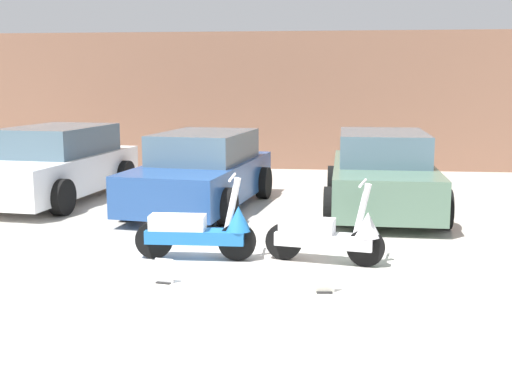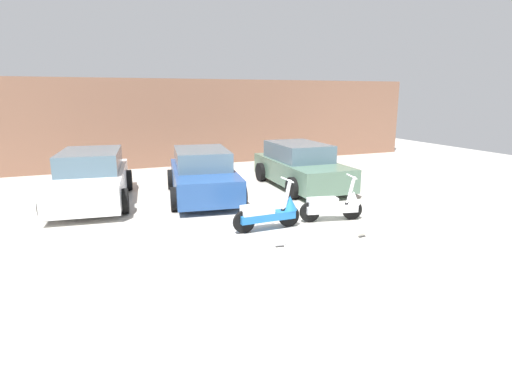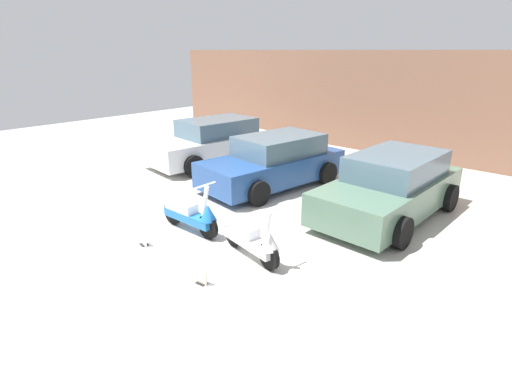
{
  "view_description": "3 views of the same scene",
  "coord_description": "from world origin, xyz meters",
  "px_view_note": "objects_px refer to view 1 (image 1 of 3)",
  "views": [
    {
      "loc": [
        1.26,
        -6.93,
        2.13
      ],
      "look_at": [
        0.3,
        1.84,
        0.71
      ],
      "focal_mm": 45.0,
      "sensor_mm": 36.0,
      "label": 1
    },
    {
      "loc": [
        -3.35,
        -6.71,
        2.71
      ],
      "look_at": [
        0.14,
        2.02,
        0.6
      ],
      "focal_mm": 28.0,
      "sensor_mm": 36.0,
      "label": 2
    },
    {
      "loc": [
        5.26,
        -3.9,
        3.25
      ],
      "look_at": [
        0.21,
        1.74,
        0.72
      ],
      "focal_mm": 28.0,
      "sensor_mm": 36.0,
      "label": 3
    }
  ],
  "objects_px": {
    "placard_near_left_scooter": "(164,272)",
    "scooter_front_left": "(201,230)",
    "car_rear_left": "(55,165)",
    "scooter_front_right": "(329,234)",
    "car_rear_center": "(202,172)",
    "placard_near_right_scooter": "(324,281)",
    "car_rear_right": "(382,173)"
  },
  "relations": [
    {
      "from": "scooter_front_left",
      "to": "car_rear_left",
      "type": "distance_m",
      "value": 4.94
    },
    {
      "from": "car_rear_right",
      "to": "placard_near_right_scooter",
      "type": "height_order",
      "value": "car_rear_right"
    },
    {
      "from": "car_rear_left",
      "to": "placard_near_right_scooter",
      "type": "distance_m",
      "value": 6.74
    },
    {
      "from": "car_rear_left",
      "to": "car_rear_right",
      "type": "relative_size",
      "value": 1.05
    },
    {
      "from": "placard_near_left_scooter",
      "to": "placard_near_right_scooter",
      "type": "distance_m",
      "value": 1.69
    },
    {
      "from": "car_rear_left",
      "to": "scooter_front_left",
      "type": "bearing_deg",
      "value": 49.66
    },
    {
      "from": "car_rear_left",
      "to": "scooter_front_right",
      "type": "bearing_deg",
      "value": 60.29
    },
    {
      "from": "car_rear_left",
      "to": "placard_near_left_scooter",
      "type": "xyz_separation_m",
      "value": [
        3.15,
        -4.53,
        -0.51
      ]
    },
    {
      "from": "scooter_front_right",
      "to": "placard_near_right_scooter",
      "type": "height_order",
      "value": "scooter_front_right"
    },
    {
      "from": "car_rear_center",
      "to": "placard_near_right_scooter",
      "type": "relative_size",
      "value": 14.98
    },
    {
      "from": "car_rear_left",
      "to": "placard_near_left_scooter",
      "type": "height_order",
      "value": "car_rear_left"
    },
    {
      "from": "car_rear_center",
      "to": "placard_near_right_scooter",
      "type": "distance_m",
      "value": 4.69
    },
    {
      "from": "scooter_front_right",
      "to": "car_rear_left",
      "type": "relative_size",
      "value": 0.35
    },
    {
      "from": "scooter_front_left",
      "to": "car_rear_center",
      "type": "height_order",
      "value": "car_rear_center"
    },
    {
      "from": "scooter_front_left",
      "to": "car_rear_right",
      "type": "relative_size",
      "value": 0.38
    },
    {
      "from": "car_rear_center",
      "to": "placard_near_left_scooter",
      "type": "bearing_deg",
      "value": 13.21
    },
    {
      "from": "scooter_front_right",
      "to": "car_rear_center",
      "type": "distance_m",
      "value": 3.79
    },
    {
      "from": "scooter_front_right",
      "to": "placard_near_right_scooter",
      "type": "distance_m",
      "value": 1.08
    },
    {
      "from": "car_rear_right",
      "to": "car_rear_left",
      "type": "bearing_deg",
      "value": -92.2
    },
    {
      "from": "car_rear_right",
      "to": "placard_near_right_scooter",
      "type": "xyz_separation_m",
      "value": [
        -0.93,
        -4.28,
        -0.5
      ]
    },
    {
      "from": "scooter_front_right",
      "to": "car_rear_center",
      "type": "bearing_deg",
      "value": 134.92
    },
    {
      "from": "car_rear_left",
      "to": "placard_near_right_scooter",
      "type": "xyz_separation_m",
      "value": [
        4.84,
        -4.66,
        -0.51
      ]
    },
    {
      "from": "scooter_front_left",
      "to": "placard_near_right_scooter",
      "type": "distance_m",
      "value": 1.83
    },
    {
      "from": "scooter_front_left",
      "to": "car_rear_right",
      "type": "height_order",
      "value": "car_rear_right"
    },
    {
      "from": "car_rear_right",
      "to": "placard_near_right_scooter",
      "type": "bearing_deg",
      "value": -10.63
    },
    {
      "from": "scooter_front_left",
      "to": "car_rear_center",
      "type": "distance_m",
      "value": 3.2
    },
    {
      "from": "scooter_front_right",
      "to": "car_rear_right",
      "type": "distance_m",
      "value": 3.35
    },
    {
      "from": "scooter_front_right",
      "to": "car_rear_center",
      "type": "height_order",
      "value": "car_rear_center"
    },
    {
      "from": "placard_near_left_scooter",
      "to": "scooter_front_left",
      "type": "bearing_deg",
      "value": 76.94
    },
    {
      "from": "placard_near_left_scooter",
      "to": "placard_near_right_scooter",
      "type": "height_order",
      "value": "same"
    },
    {
      "from": "scooter_front_right",
      "to": "placard_near_right_scooter",
      "type": "xyz_separation_m",
      "value": [
        -0.05,
        -1.05,
        -0.24
      ]
    },
    {
      "from": "car_rear_left",
      "to": "car_rear_center",
      "type": "height_order",
      "value": "car_rear_left"
    }
  ]
}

